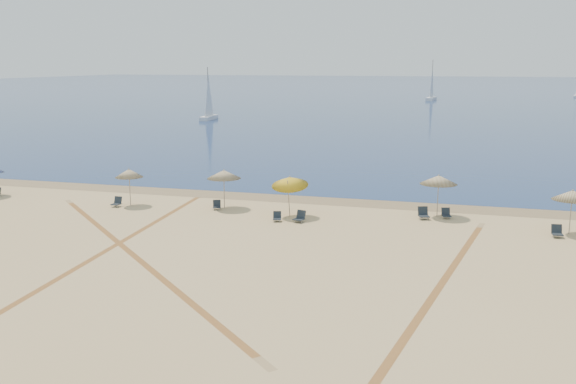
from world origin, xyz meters
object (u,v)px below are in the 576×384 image
(chair_7, at_px, (446,214))
(sailboat_2, at_px, (576,89))
(umbrella_4, at_px, (439,180))
(umbrella_5, at_px, (572,195))
(sailboat_0, at_px, (432,88))
(chair_2, at_px, (117,202))
(chair_6, at_px, (423,214))
(sailboat_1, at_px, (209,104))
(chair_5, at_px, (300,217))
(umbrella_2, at_px, (224,174))
(chair_3, at_px, (217,205))
(chair_8, at_px, (557,232))
(umbrella_1, at_px, (129,173))
(chair_4, at_px, (277,217))
(umbrella_3, at_px, (290,181))

(chair_7, height_order, sailboat_2, sailboat_2)
(umbrella_4, distance_m, umbrella_5, 7.69)
(umbrella_5, xyz_separation_m, sailboat_0, (-14.03, 127.44, 0.80))
(chair_2, xyz_separation_m, sailboat_0, (14.07, 128.09, 2.73))
(chair_2, xyz_separation_m, chair_6, (19.97, 1.99, 0.04))
(sailboat_0, bearing_deg, sailboat_1, -109.83)
(umbrella_5, bearing_deg, sailboat_2, 81.23)
(chair_5, distance_m, sailboat_2, 158.77)
(umbrella_2, bearing_deg, chair_3, -119.50)
(sailboat_1, bearing_deg, chair_8, -57.53)
(umbrella_1, distance_m, umbrella_4, 20.22)
(chair_3, bearing_deg, chair_4, -44.17)
(umbrella_4, distance_m, chair_5, 8.98)
(umbrella_2, bearing_deg, chair_6, 1.95)
(umbrella_3, height_order, sailboat_1, sailboat_1)
(umbrella_4, bearing_deg, chair_6, -130.18)
(umbrella_4, relative_size, chair_7, 3.63)
(chair_3, bearing_deg, chair_7, -15.46)
(umbrella_5, bearing_deg, umbrella_4, 162.75)
(chair_3, xyz_separation_m, chair_8, (20.59, -1.25, 0.03))
(sailboat_0, distance_m, sailboat_2, 45.16)
(sailboat_0, height_order, sailboat_2, sailboat_0)
(umbrella_5, bearing_deg, sailboat_0, 96.28)
(chair_7, bearing_deg, chair_4, -176.36)
(chair_2, distance_m, sailboat_0, 128.88)
(chair_4, distance_m, chair_6, 9.02)
(umbrella_4, distance_m, chair_2, 21.06)
(chair_4, xyz_separation_m, sailboat_2, (40.17, 154.12, 1.85))
(umbrella_1, distance_m, umbrella_2, 6.47)
(umbrella_3, relative_size, umbrella_4, 1.04)
(chair_2, bearing_deg, umbrella_5, 4.99)
(sailboat_2, bearing_deg, chair_4, -96.36)
(chair_7, distance_m, chair_8, 6.64)
(chair_8, bearing_deg, chair_4, 176.75)
(chair_7, height_order, sailboat_0, sailboat_0)
(chair_2, relative_size, sailboat_1, 0.08)
(umbrella_1, bearing_deg, chair_5, -6.55)
(umbrella_2, height_order, umbrella_3, umbrella_3)
(umbrella_1, height_order, umbrella_2, umbrella_2)
(chair_2, xyz_separation_m, chair_4, (11.45, -0.97, -0.03))
(chair_6, relative_size, sailboat_0, 0.09)
(chair_5, bearing_deg, umbrella_2, 174.44)
(umbrella_2, relative_size, chair_6, 2.98)
(sailboat_1, bearing_deg, umbrella_2, -70.86)
(chair_5, bearing_deg, umbrella_3, 144.60)
(umbrella_3, height_order, chair_8, umbrella_3)
(chair_7, bearing_deg, chair_3, 170.14)
(chair_4, relative_size, chair_7, 0.93)
(chair_2, relative_size, sailboat_2, 0.10)
(umbrella_1, xyz_separation_m, sailboat_0, (13.40, 127.48, 0.83))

